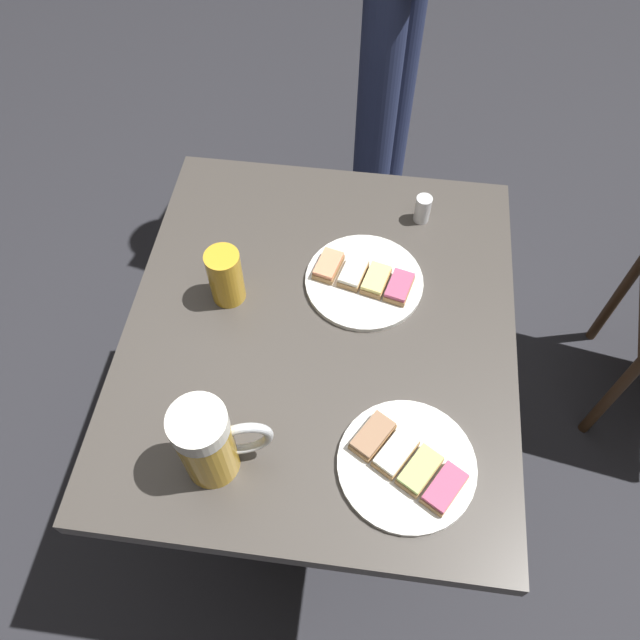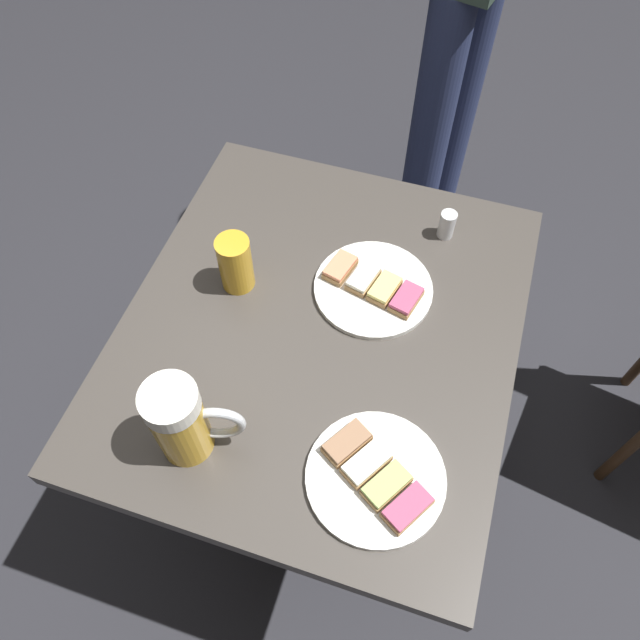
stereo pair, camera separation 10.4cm
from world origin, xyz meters
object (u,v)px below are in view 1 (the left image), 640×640
Objects in this scene: beer_mug at (209,442)px; plate_far at (407,464)px; plate_near at (364,280)px; salt_shaker at (423,209)px; beer_glass_small at (225,276)px.

plate_far is at bearing 96.30° from beer_mug.
plate_near is 0.19m from salt_shaker.
beer_glass_small reaches higher than plate_near.
beer_glass_small is (0.06, -0.23, 0.04)m from plate_near.
plate_near and plate_far have the same top height.
beer_glass_small reaches higher than plate_far.
plate_near is 1.02× the size of plate_far.
plate_near is at bearing 152.51° from beer_mug.
plate_near is 0.41m from beer_mug.
beer_mug is 2.84× the size of salt_shaker.
beer_glass_small is at bearing -76.30° from plate_near.
beer_mug reaches higher than plate_far.
beer_mug is at bearing 8.54° from beer_glass_small.
plate_far is 1.30× the size of beer_mug.
salt_shaker is at bearing 150.43° from plate_near.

